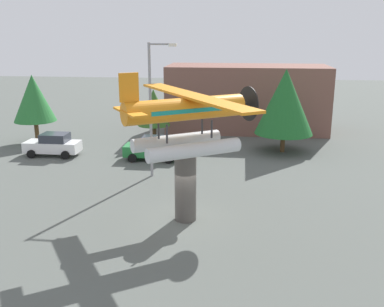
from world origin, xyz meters
TOP-DOWN VIEW (x-y plane):
  - ground_plane at (0.00, 0.00)m, footprint 140.00×140.00m
  - display_pedestal at (0.00, 0.00)m, footprint 1.10×1.10m
  - floatplane_monument at (0.11, 0.07)m, footprint 7.05×9.30m
  - car_near_white at (-11.72, 10.92)m, footprint 4.20×2.02m
  - car_mid_green at (-3.77, 10.66)m, footprint 4.20×2.02m
  - streetlight_primary at (-2.94, 6.84)m, footprint 1.84×0.28m
  - storefront_building at (3.22, 22.00)m, footprint 15.14×6.10m
  - tree_west at (-14.78, 14.66)m, footprint 3.54×3.54m
  - tree_east at (-4.73, 15.96)m, footprint 2.79×2.79m
  - tree_center_back at (6.09, 14.00)m, footprint 4.58×4.58m

SIDE VIEW (x-z plane):
  - ground_plane at x=0.00m, z-range 0.00..0.00m
  - car_near_white at x=-11.72m, z-range 0.00..1.76m
  - car_mid_green at x=-3.77m, z-range 0.00..1.76m
  - display_pedestal at x=0.00m, z-range 0.00..3.60m
  - tree_east at x=-4.73m, z-range 0.74..5.36m
  - storefront_building at x=3.22m, z-range 0.00..6.22m
  - tree_west at x=-14.78m, z-range 0.95..6.81m
  - tree_center_back at x=6.09m, z-range 0.75..7.35m
  - streetlight_primary at x=-2.94m, z-range 0.65..9.35m
  - floatplane_monument at x=0.11m, z-range 3.27..7.27m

